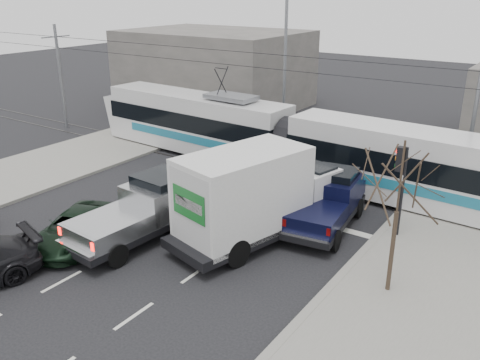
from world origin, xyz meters
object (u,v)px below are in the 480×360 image
Objects in this scene: tram at (290,142)px; silver_pickup at (148,208)px; traffic_signal at (401,172)px; box_truck at (256,196)px; green_car at (76,228)px; bare_tree at (400,184)px; street_lamp_near at (476,82)px; navy_pickup at (329,201)px; street_lamp_far at (282,59)px.

tram reaches higher than silver_pickup.
traffic_signal reaches higher than silver_pickup.
silver_pickup is 4.29m from box_truck.
silver_pickup is at bearing -95.09° from tram.
box_truck is 7.02m from green_car.
bare_tree is 5.99m from box_truck.
traffic_signal reaches higher than green_car.
street_lamp_near is at bearing 33.45° from green_car.
green_car is at bearing -163.01° from bare_tree.
box_truck reaches higher than navy_pickup.
tram is (3.76, -5.56, -3.29)m from street_lamp_far.
tram is 9.28m from silver_pickup.
bare_tree reaches higher than tram.
silver_pickup is at bearing -146.56° from navy_pickup.
tram is 7.51m from box_truck.
silver_pickup is at bearing -136.78° from box_truck.
street_lamp_far is (-11.50, 2.00, 0.00)m from street_lamp_near.
traffic_signal is 12.58m from green_car.
tram is 11.79m from green_car.
green_car is (-7.33, -6.93, -0.47)m from navy_pickup.
street_lamp_near reaches higher than tram.
street_lamp_near is 9.13m from tram.
box_truck reaches higher than silver_pickup.
bare_tree reaches higher than silver_pickup.
navy_pickup is (4.27, -4.40, -0.73)m from tram.
box_truck is (-4.47, -3.17, -0.92)m from traffic_signal.
tram is at bearing 86.36° from silver_pickup.
street_lamp_far is at bearing 126.94° from tram.
box_truck is 3.36m from navy_pickup.
bare_tree reaches higher than green_car.
street_lamp_near is 16.10m from silver_pickup.
street_lamp_far is (-10.66, 9.50, 2.37)m from traffic_signal.
street_lamp_far is 1.64× the size of navy_pickup.
street_lamp_near is 2.00× the size of green_car.
tram is at bearing 126.91° from navy_pickup.
bare_tree is 5.82m from navy_pickup.
street_lamp_far reaches higher than navy_pickup.
tram is at bearing 150.26° from traffic_signal.
silver_pickup is 1.19× the size of navy_pickup.
bare_tree is 0.20× the size of tram.
bare_tree reaches higher than box_truck.
street_lamp_far reaches higher than silver_pickup.
traffic_signal is 0.66× the size of navy_pickup.
street_lamp_near reaches higher than silver_pickup.
street_lamp_near and street_lamp_far have the same top height.
green_car is at bearing -143.89° from navy_pickup.
tram is 3.88× the size of silver_pickup.
bare_tree is 11.58m from street_lamp_near.
street_lamp_near is at bearing -9.87° from street_lamp_far.
navy_pickup reaches higher than green_car.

